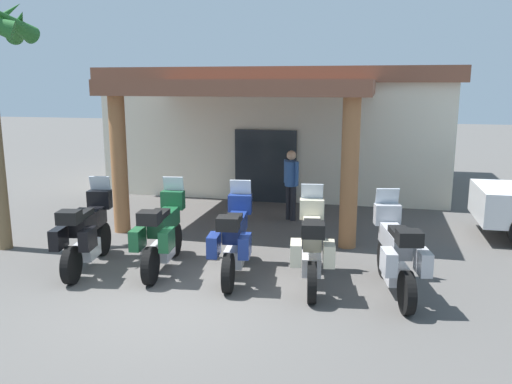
% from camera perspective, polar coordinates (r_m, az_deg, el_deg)
% --- Properties ---
extents(ground_plane, '(80.00, 80.00, 0.00)m').
position_cam_1_polar(ground_plane, '(8.69, -9.06, -11.47)').
color(ground_plane, '#514F4C').
extents(motel_building, '(10.75, 11.18, 3.86)m').
position_cam_1_polar(motel_building, '(18.14, 3.20, 7.28)').
color(motel_building, silver).
rests_on(motel_building, ground_plane).
extents(motorcycle_black, '(0.85, 2.20, 1.61)m').
position_cam_1_polar(motorcycle_black, '(10.21, -17.98, -4.20)').
color(motorcycle_black, black).
rests_on(motorcycle_black, ground_plane).
extents(motorcycle_green, '(0.75, 2.21, 1.61)m').
position_cam_1_polar(motorcycle_green, '(9.82, -10.16, -4.42)').
color(motorcycle_green, black).
rests_on(motorcycle_green, ground_plane).
extents(motorcycle_blue, '(0.77, 2.21, 1.61)m').
position_cam_1_polar(motorcycle_blue, '(9.34, -2.36, -5.09)').
color(motorcycle_blue, black).
rests_on(motorcycle_blue, ground_plane).
extents(motorcycle_cream, '(0.79, 2.21, 1.61)m').
position_cam_1_polar(motorcycle_cream, '(9.00, 6.09, -5.81)').
color(motorcycle_cream, black).
rests_on(motorcycle_cream, ground_plane).
extents(motorcycle_silver, '(0.90, 2.19, 1.61)m').
position_cam_1_polar(motorcycle_silver, '(8.85, 15.02, -6.46)').
color(motorcycle_silver, black).
rests_on(motorcycle_silver, ground_plane).
extents(pedestrian, '(0.42, 0.39, 1.77)m').
position_cam_1_polar(pedestrian, '(13.13, 3.84, 1.32)').
color(pedestrian, black).
rests_on(pedestrian, ground_plane).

